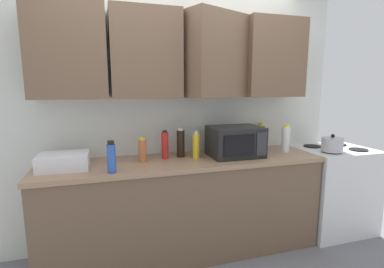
# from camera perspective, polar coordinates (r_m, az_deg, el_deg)

# --- Properties ---
(wall_back_with_cabinets) EXTENTS (3.39, 0.54, 2.60)m
(wall_back_with_cabinets) POSITION_cam_1_polar(r_m,az_deg,el_deg) (2.72, -2.77, 10.04)
(wall_back_with_cabinets) COLOR silver
(wall_back_with_cabinets) RESTS_ON ground_plane
(counter_run) EXTENTS (2.52, 0.63, 0.90)m
(counter_run) POSITION_cam_1_polar(r_m,az_deg,el_deg) (2.73, -1.38, -14.21)
(counter_run) COLOR brown
(counter_run) RESTS_ON ground_plane
(stove_range) EXTENTS (0.76, 0.64, 0.91)m
(stove_range) POSITION_cam_1_polar(r_m,az_deg,el_deg) (3.50, 26.06, -9.79)
(stove_range) COLOR silver
(stove_range) RESTS_ON ground_plane
(kettle) EXTENTS (0.20, 0.20, 0.17)m
(kettle) POSITION_cam_1_polar(r_m,az_deg,el_deg) (3.16, 26.21, -1.87)
(kettle) COLOR #B2B2B7
(kettle) RESTS_ON stove_range
(microwave) EXTENTS (0.48, 0.37, 0.28)m
(microwave) POSITION_cam_1_polar(r_m,az_deg,el_deg) (2.71, 8.64, -1.48)
(microwave) COLOR black
(microwave) RESTS_ON counter_run
(dish_rack) EXTENTS (0.38, 0.30, 0.12)m
(dish_rack) POSITION_cam_1_polar(r_m,az_deg,el_deg) (2.51, -24.24, -4.97)
(dish_rack) COLOR silver
(dish_rack) RESTS_ON counter_run
(bottle_white_jar) EXTENTS (0.08, 0.08, 0.28)m
(bottle_white_jar) POSITION_cam_1_polar(r_m,az_deg,el_deg) (3.01, 18.22, -0.93)
(bottle_white_jar) COLOR white
(bottle_white_jar) RESTS_ON counter_run
(bottle_soy_dark) EXTENTS (0.07, 0.07, 0.27)m
(bottle_soy_dark) POSITION_cam_1_polar(r_m,az_deg,el_deg) (2.66, -2.28, -1.83)
(bottle_soy_dark) COLOR black
(bottle_soy_dark) RESTS_ON counter_run
(bottle_red_sauce) EXTENTS (0.06, 0.06, 0.26)m
(bottle_red_sauce) POSITION_cam_1_polar(r_m,az_deg,el_deg) (2.60, -5.43, -2.22)
(bottle_red_sauce) COLOR red
(bottle_red_sauce) RESTS_ON counter_run
(bottle_yellow_mustard) EXTENTS (0.06, 0.06, 0.25)m
(bottle_yellow_mustard) POSITION_cam_1_polar(r_m,az_deg,el_deg) (2.61, 0.82, -2.32)
(bottle_yellow_mustard) COLOR gold
(bottle_yellow_mustard) RESTS_ON counter_run
(bottle_amber_vinegar) EXTENTS (0.08, 0.08, 0.27)m
(bottle_amber_vinegar) POSITION_cam_1_polar(r_m,az_deg,el_deg) (3.10, 13.56, -0.45)
(bottle_amber_vinegar) COLOR #AD701E
(bottle_amber_vinegar) RESTS_ON counter_run
(bottle_blue_cleaner) EXTENTS (0.07, 0.07, 0.25)m
(bottle_blue_cleaner) POSITION_cam_1_polar(r_m,az_deg,el_deg) (2.26, -15.81, -4.53)
(bottle_blue_cleaner) COLOR #2D56B7
(bottle_blue_cleaner) RESTS_ON counter_run
(bottle_spice_jar) EXTENTS (0.07, 0.07, 0.21)m
(bottle_spice_jar) POSITION_cam_1_polar(r_m,az_deg,el_deg) (2.52, -9.88, -3.21)
(bottle_spice_jar) COLOR #BC6638
(bottle_spice_jar) RESTS_ON counter_run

